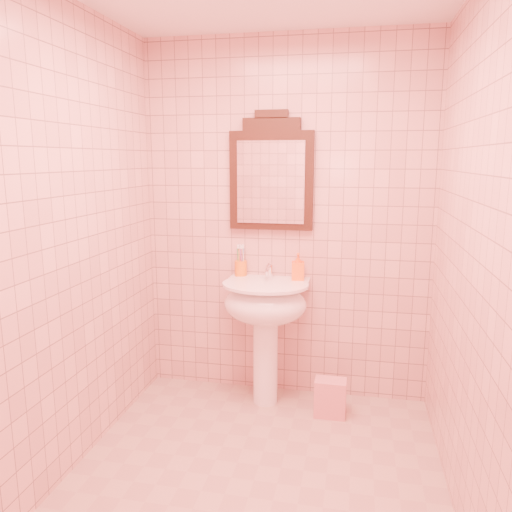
% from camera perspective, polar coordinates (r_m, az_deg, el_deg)
% --- Properties ---
extents(floor, '(2.20, 2.20, 0.00)m').
position_cam_1_polar(floor, '(2.91, -0.24, -24.28)').
color(floor, tan).
rests_on(floor, ground).
extents(back_wall, '(2.00, 0.02, 2.50)m').
position_cam_1_polar(back_wall, '(3.49, 3.43, 3.90)').
color(back_wall, '#DFA49B').
rests_on(back_wall, floor).
extents(pedestal_sink, '(0.58, 0.58, 0.86)m').
position_cam_1_polar(pedestal_sink, '(3.41, 1.08, -6.40)').
color(pedestal_sink, white).
rests_on(pedestal_sink, floor).
extents(faucet, '(0.04, 0.16, 0.11)m').
position_cam_1_polar(faucet, '(3.47, 1.51, -1.65)').
color(faucet, white).
rests_on(faucet, pedestal_sink).
extents(mirror, '(0.58, 0.06, 0.80)m').
position_cam_1_polar(mirror, '(3.45, 1.75, 9.19)').
color(mirror, black).
rests_on(mirror, back_wall).
extents(toothbrush_cup, '(0.09, 0.09, 0.20)m').
position_cam_1_polar(toothbrush_cup, '(3.55, -1.75, -1.37)').
color(toothbrush_cup, orange).
rests_on(toothbrush_cup, pedestal_sink).
extents(soap_dispenser, '(0.09, 0.10, 0.19)m').
position_cam_1_polar(soap_dispenser, '(3.43, 4.82, -1.22)').
color(soap_dispenser, orange).
rests_on(soap_dispenser, pedestal_sink).
extents(towel, '(0.21, 0.14, 0.25)m').
position_cam_1_polar(towel, '(3.47, 8.48, -15.72)').
color(towel, '#E08984').
rests_on(towel, floor).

